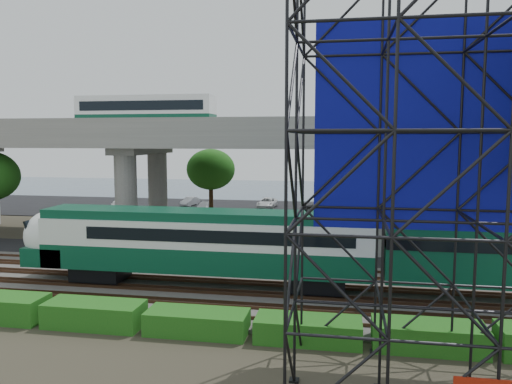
# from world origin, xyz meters

# --- Properties ---
(ground) EXTENTS (140.00, 140.00, 0.00)m
(ground) POSITION_xyz_m (0.00, 0.00, 0.00)
(ground) COLOR #474233
(ground) RESTS_ON ground
(ballast_bed) EXTENTS (90.00, 12.00, 0.20)m
(ballast_bed) POSITION_xyz_m (0.00, 2.00, 0.10)
(ballast_bed) COLOR slate
(ballast_bed) RESTS_ON ground
(service_road) EXTENTS (90.00, 5.00, 0.08)m
(service_road) POSITION_xyz_m (0.00, 10.50, 0.04)
(service_road) COLOR black
(service_road) RESTS_ON ground
(parking_lot) EXTENTS (90.00, 18.00, 0.08)m
(parking_lot) POSITION_xyz_m (0.00, 34.00, 0.04)
(parking_lot) COLOR black
(parking_lot) RESTS_ON ground
(harbor_water) EXTENTS (140.00, 40.00, 0.03)m
(harbor_water) POSITION_xyz_m (0.00, 56.00, 0.01)
(harbor_water) COLOR #455C72
(harbor_water) RESTS_ON ground
(rail_tracks) EXTENTS (90.00, 9.52, 0.16)m
(rail_tracks) POSITION_xyz_m (0.00, 2.00, 0.28)
(rail_tracks) COLOR #472D1E
(rail_tracks) RESTS_ON ballast_bed
(commuter_train) EXTENTS (29.30, 3.06, 4.30)m
(commuter_train) POSITION_xyz_m (1.71, 2.00, 2.88)
(commuter_train) COLOR black
(commuter_train) RESTS_ON rail_tracks
(overpass) EXTENTS (80.00, 12.00, 12.40)m
(overpass) POSITION_xyz_m (-0.70, 16.00, 8.21)
(overpass) COLOR #9E9B93
(overpass) RESTS_ON ground
(scaffold_tower) EXTENTS (9.36, 6.36, 15.00)m
(scaffold_tower) POSITION_xyz_m (10.28, -7.98, 7.47)
(scaffold_tower) COLOR black
(scaffold_tower) RESTS_ON ground
(hedge_strip) EXTENTS (34.60, 1.80, 1.20)m
(hedge_strip) POSITION_xyz_m (1.01, -4.30, 0.56)
(hedge_strip) COLOR #155C16
(hedge_strip) RESTS_ON ground
(trees) EXTENTS (40.94, 16.94, 7.69)m
(trees) POSITION_xyz_m (-4.67, 16.17, 5.57)
(trees) COLOR #382314
(trees) RESTS_ON ground
(suv) EXTENTS (6.01, 4.04, 1.53)m
(suv) POSITION_xyz_m (-11.83, 10.48, 0.84)
(suv) COLOR black
(suv) RESTS_ON service_road
(parked_cars) EXTENTS (37.83, 9.73, 1.31)m
(parked_cars) POSITION_xyz_m (2.23, 33.79, 0.70)
(parked_cars) COLOR silver
(parked_cars) RESTS_ON parking_lot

